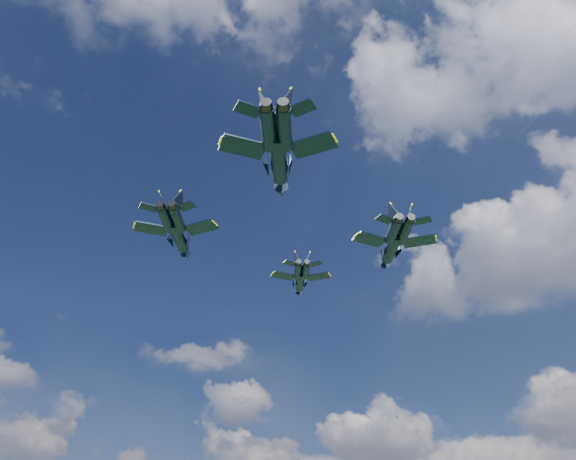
% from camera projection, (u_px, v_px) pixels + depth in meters
% --- Properties ---
extents(jet_lead, '(11.53, 12.34, 3.25)m').
position_uv_depth(jet_lead, '(300.00, 282.00, 99.99)').
color(jet_lead, black).
extents(jet_left, '(13.26, 15.79, 4.00)m').
position_uv_depth(jet_left, '(180.00, 237.00, 86.60)').
color(jet_left, black).
extents(jet_right, '(13.96, 14.55, 3.88)m').
position_uv_depth(jet_right, '(391.00, 249.00, 84.70)').
color(jet_right, black).
extents(jet_slot, '(14.60, 17.19, 4.37)m').
position_uv_depth(jet_slot, '(279.00, 161.00, 68.37)').
color(jet_slot, black).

